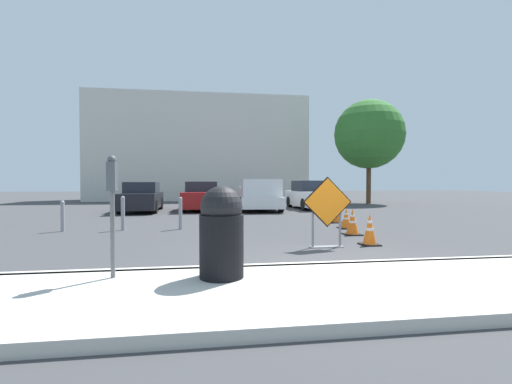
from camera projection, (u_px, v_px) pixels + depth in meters
ground_plane at (253, 215)px, 15.37m from camera, size 96.00×96.00×0.00m
sidewalk_strip at (370, 288)px, 4.33m from camera, size 24.59×2.30×0.14m
curb_lip at (337, 267)px, 5.47m from camera, size 24.59×0.20×0.14m
road_closed_sign at (327, 208)px, 7.44m from camera, size 1.10×0.20×1.55m
traffic_cone_nearest at (370, 230)px, 7.75m from camera, size 0.41×0.41×0.73m
traffic_cone_second at (352, 222)px, 9.30m from camera, size 0.45×0.45×0.71m
traffic_cone_third at (346, 219)px, 10.62m from camera, size 0.46×0.46×0.62m
traffic_cone_fourth at (336, 212)px, 12.21m from camera, size 0.50×0.50×0.76m
traffic_cone_fifth at (329, 211)px, 13.60m from camera, size 0.38×0.38×0.60m
parked_car_nearest at (142, 198)px, 17.13m from camera, size 1.90×4.46×1.47m
parked_car_second at (202, 197)px, 18.06m from camera, size 1.99×4.50×1.50m
pickup_truck at (259, 196)px, 17.78m from camera, size 2.32×5.14×1.61m
parked_car_third at (310, 196)px, 19.06m from camera, size 2.00×4.37×1.56m
trash_bin at (222, 231)px, 4.58m from camera, size 0.59×0.59×1.23m
bollard_nearest at (180, 212)px, 10.44m from camera, size 0.12×0.12×0.99m
bollard_second at (123, 212)px, 10.20m from camera, size 0.12×0.12×1.03m
bollard_third at (63, 215)px, 9.96m from camera, size 0.12×0.12×0.91m
parking_meter at (112, 195)px, 4.55m from camera, size 0.11×0.15×1.63m
building_facade_backdrop at (200, 150)px, 29.51m from camera, size 17.88×5.00×8.65m
street_tree_behind_lot at (369, 134)px, 23.84m from camera, size 4.78×4.78×7.23m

